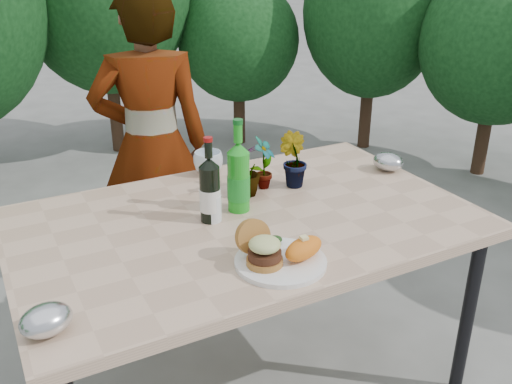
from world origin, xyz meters
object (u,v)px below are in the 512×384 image
dinner_plate (281,262)px  wine_bottle (210,191)px  person (152,147)px  patio_table (246,232)px

dinner_plate → wine_bottle: wine_bottle is taller
person → dinner_plate: bearing=106.7°
person → wine_bottle: bearing=102.1°
patio_table → wine_bottle: 0.21m
dinner_plate → wine_bottle: size_ratio=0.92×
wine_bottle → person: person is taller
patio_table → wine_bottle: (-0.12, 0.04, 0.17)m
patio_table → wine_bottle: wine_bottle is taller
dinner_plate → wine_bottle: 0.39m
patio_table → dinner_plate: bearing=-98.3°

